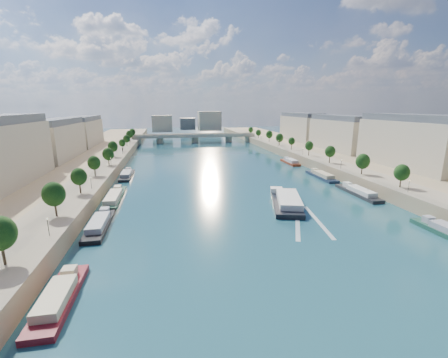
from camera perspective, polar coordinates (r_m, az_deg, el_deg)
name	(u,v)px	position (r m, az deg, el deg)	size (l,w,h in m)	color
ground	(223,177)	(144.03, -0.17, 0.43)	(700.00, 700.00, 0.00)	#0D2A3B
quay_left	(61,178)	(148.41, -28.65, 0.11)	(44.00, 520.00, 5.00)	#9E8460
quay_right	(358,166)	(171.79, 24.17, 2.25)	(44.00, 520.00, 5.00)	#9E8460
pave_left	(97,171)	(143.95, -23.08, 1.37)	(14.00, 520.00, 0.10)	gray
pave_right	(332,162)	(163.24, 19.92, 3.00)	(14.00, 520.00, 0.10)	gray
trees_left	(101,158)	(144.50, -22.35, 3.68)	(4.80, 268.80, 8.26)	#382B1E
trees_right	(320,149)	(169.99, 17.79, 5.42)	(4.80, 268.80, 8.26)	#382B1E
lamps_left	(102,169)	(132.90, -22.16, 1.71)	(0.36, 200.36, 4.28)	black
lamps_right	(320,156)	(164.85, 17.77, 4.23)	(0.36, 200.36, 4.28)	black
buildings_left	(35,144)	(161.81, -32.36, 5.70)	(16.00, 226.00, 23.20)	#BFAE93
buildings_right	(368,137)	(187.13, 25.80, 7.26)	(16.00, 226.00, 23.20)	#BFAE93
skyline	(191,122)	(358.92, -6.30, 10.70)	(79.00, 42.00, 22.00)	#BFAE93
bridge	(195,137)	(281.48, -5.57, 7.95)	(112.00, 12.00, 8.15)	#C1B79E
tour_barge	(286,201)	(105.98, 11.77, -4.10)	(17.11, 31.74, 4.14)	black
wake	(308,222)	(92.26, 15.66, -7.84)	(14.94, 25.83, 0.04)	silver
moored_barges_left	(99,226)	(90.59, -22.76, -8.28)	(5.00, 156.11, 3.60)	#1C263E
moored_barges_right	(365,196)	(122.70, 25.33, -2.89)	(5.00, 156.84, 3.60)	black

